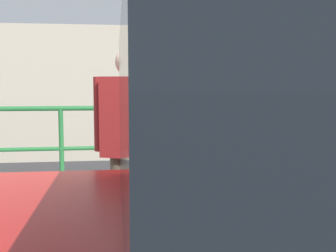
% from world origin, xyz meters
% --- Properties ---
extents(sidewalk_curb, '(36.00, 2.97, 0.12)m').
position_xyz_m(sidewalk_curb, '(0.00, 1.49, 0.06)').
color(sidewalk_curb, '#9E9B93').
rests_on(sidewalk_curb, ground).
extents(parking_meter, '(0.16, 0.17, 1.50)m').
position_xyz_m(parking_meter, '(-0.38, 0.49, 1.18)').
color(parking_meter, slate).
rests_on(parking_meter, sidewalk_curb).
extents(pedestrian_at_meter, '(0.77, 0.54, 1.74)m').
position_xyz_m(pedestrian_at_meter, '(-0.92, 0.72, 1.12)').
color(pedestrian_at_meter, brown).
rests_on(pedestrian_at_meter, sidewalk_curb).
extents(background_railing, '(24.06, 0.06, 1.17)m').
position_xyz_m(background_railing, '(-0.00, 2.77, 0.94)').
color(background_railing, '#1E602D').
rests_on(background_railing, sidewalk_curb).
extents(backdrop_wall, '(32.00, 0.50, 2.74)m').
position_xyz_m(backdrop_wall, '(0.00, 6.23, 1.37)').
color(backdrop_wall, '#ADA38E').
rests_on(backdrop_wall, ground).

